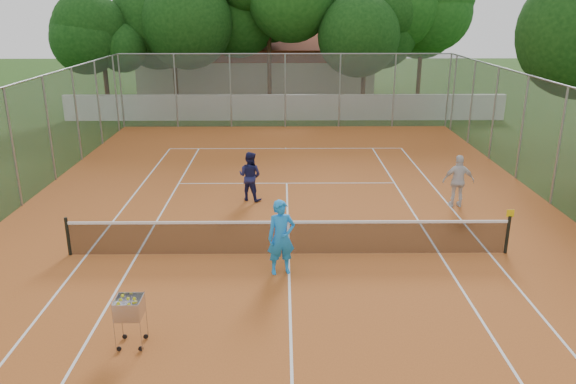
{
  "coord_description": "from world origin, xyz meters",
  "views": [
    {
      "loc": [
        -0.16,
        -13.98,
        6.45
      ],
      "look_at": [
        0.0,
        1.5,
        1.3
      ],
      "focal_mm": 35.0,
      "sensor_mm": 36.0,
      "label": 1
    }
  ],
  "objects_px": {
    "clubhouse": "(258,65)",
    "player_near": "(281,237)",
    "player_far_left": "(250,176)",
    "player_far_right": "(458,181)",
    "ball_hopper": "(130,320)",
    "tennis_net": "(289,237)"
  },
  "relations": [
    {
      "from": "clubhouse",
      "to": "player_near",
      "type": "distance_m",
      "value": 30.2
    },
    {
      "from": "player_far_left",
      "to": "player_far_right",
      "type": "bearing_deg",
      "value": -161.48
    },
    {
      "from": "player_near",
      "to": "player_far_left",
      "type": "relative_size",
      "value": 1.12
    },
    {
      "from": "player_far_left",
      "to": "ball_hopper",
      "type": "bearing_deg",
      "value": 102.5
    },
    {
      "from": "clubhouse",
      "to": "tennis_net",
      "type": "bearing_deg",
      "value": -86.05
    },
    {
      "from": "player_far_left",
      "to": "clubhouse",
      "type": "bearing_deg",
      "value": -63.81
    },
    {
      "from": "clubhouse",
      "to": "player_far_right",
      "type": "bearing_deg",
      "value": -73.02
    },
    {
      "from": "clubhouse",
      "to": "player_far_left",
      "type": "xyz_separation_m",
      "value": [
        0.72,
        -24.49,
        -1.32
      ]
    },
    {
      "from": "tennis_net",
      "to": "player_far_left",
      "type": "height_order",
      "value": "player_far_left"
    },
    {
      "from": "tennis_net",
      "to": "player_far_right",
      "type": "relative_size",
      "value": 6.7
    },
    {
      "from": "player_near",
      "to": "ball_hopper",
      "type": "bearing_deg",
      "value": -145.67
    },
    {
      "from": "tennis_net",
      "to": "player_near",
      "type": "height_order",
      "value": "player_near"
    },
    {
      "from": "clubhouse",
      "to": "player_far_right",
      "type": "distance_m",
      "value": 26.4
    },
    {
      "from": "tennis_net",
      "to": "clubhouse",
      "type": "distance_m",
      "value": 29.12
    },
    {
      "from": "player_far_right",
      "to": "ball_hopper",
      "type": "height_order",
      "value": "player_far_right"
    },
    {
      "from": "player_far_left",
      "to": "player_far_right",
      "type": "relative_size",
      "value": 0.97
    },
    {
      "from": "ball_hopper",
      "to": "player_far_right",
      "type": "bearing_deg",
      "value": 41.99
    },
    {
      "from": "tennis_net",
      "to": "player_near",
      "type": "xyz_separation_m",
      "value": [
        -0.2,
        -1.12,
        0.47
      ]
    },
    {
      "from": "player_near",
      "to": "player_far_left",
      "type": "height_order",
      "value": "player_near"
    },
    {
      "from": "player_near",
      "to": "player_far_right",
      "type": "distance_m",
      "value": 7.67
    },
    {
      "from": "player_far_right",
      "to": "ball_hopper",
      "type": "xyz_separation_m",
      "value": [
        -8.85,
        -8.09,
        -0.31
      ]
    },
    {
      "from": "tennis_net",
      "to": "player_far_left",
      "type": "xyz_separation_m",
      "value": [
        -1.28,
        4.51,
        0.37
      ]
    }
  ]
}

